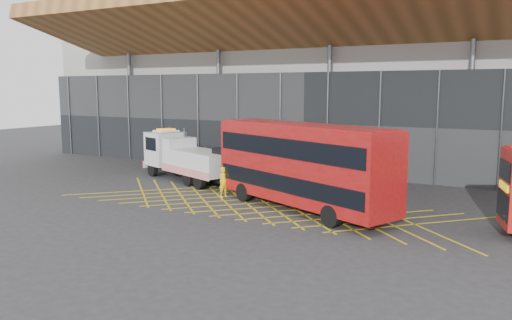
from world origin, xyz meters
The scene contains 6 objects.
ground_plane centered at (0.00, 0.00, 0.00)m, with size 120.00×120.00×0.00m, color #2B2B2D.
road_markings centered at (4.00, 0.00, 0.01)m, with size 24.76×7.16×0.01m.
construction_building centered at (1.92, 18.40, 8.98)m, with size 55.00×23.97×18.00m.
recovery_truck centered at (-4.51, 4.48, 1.72)m, with size 10.43×5.76×3.73m.
bus_towed centered at (6.63, 0.02, 2.68)m, with size 11.89×7.33×4.82m.
worker centered at (1.02, 0.94, 0.95)m, with size 0.69×0.45×1.90m, color yellow.
Camera 1 is at (17.25, -25.06, 6.70)m, focal length 35.00 mm.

